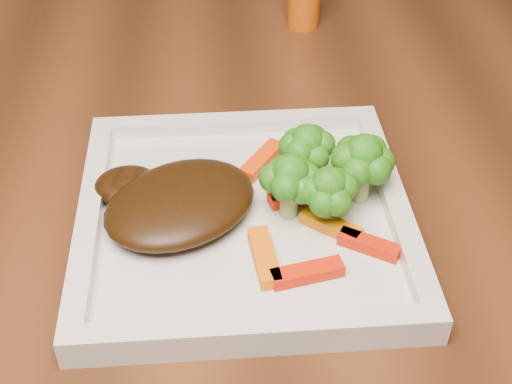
{
  "coord_description": "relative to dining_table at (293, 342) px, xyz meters",
  "views": [
    {
      "loc": [
        0.06,
        -0.67,
        1.16
      ],
      "look_at": [
        0.09,
        -0.23,
        0.79
      ],
      "focal_mm": 50.0,
      "sensor_mm": 36.0,
      "label": 1
    }
  ],
  "objects": [
    {
      "name": "broccoli_1",
      "position": [
        0.03,
        -0.15,
        0.42
      ],
      "size": [
        0.07,
        0.07,
        0.06
      ],
      "primitive_type": null,
      "rotation": [
        0.0,
        0.0,
        -0.17
      ],
      "color": "#1B7112",
      "rests_on": "plate"
    },
    {
      "name": "carrot_2",
      "position": [
        -0.06,
        -0.22,
        0.39
      ],
      "size": [
        0.02,
        0.06,
        0.01
      ],
      "primitive_type": "cube",
      "rotation": [
        0.0,
        0.0,
        1.68
      ],
      "color": "#EF6003",
      "rests_on": "plate"
    },
    {
      "name": "plate",
      "position": [
        -0.07,
        -0.17,
        0.38
      ],
      "size": [
        0.27,
        0.27,
        0.01
      ],
      "primitive_type": "cube",
      "color": "silver",
      "rests_on": "dining_table"
    },
    {
      "name": "carrot_4",
      "position": [
        -0.05,
        -0.1,
        0.39
      ],
      "size": [
        0.04,
        0.05,
        0.01
      ],
      "primitive_type": "cube",
      "rotation": [
        0.0,
        0.0,
        0.95
      ],
      "color": "#E33803",
      "rests_on": "plate"
    },
    {
      "name": "carrot_6",
      "position": [
        -0.03,
        -0.15,
        0.39
      ],
      "size": [
        0.06,
        0.03,
        0.01
      ],
      "primitive_type": "cube",
      "rotation": [
        0.0,
        0.0,
        0.28
      ],
      "color": "#F22503",
      "rests_on": "plate"
    },
    {
      "name": "carrot_3",
      "position": [
        0.03,
        -0.12,
        0.39
      ],
      "size": [
        0.05,
        0.03,
        0.01
      ],
      "primitive_type": "cube",
      "rotation": [
        0.0,
        0.0,
        -0.29
      ],
      "color": "red",
      "rests_on": "plate"
    },
    {
      "name": "broccoli_3",
      "position": [
        -0.04,
        -0.17,
        0.42
      ],
      "size": [
        0.07,
        0.07,
        0.06
      ],
      "primitive_type": null,
      "rotation": [
        0.0,
        0.0,
        -0.41
      ],
      "color": "#307313",
      "rests_on": "plate"
    },
    {
      "name": "dining_table",
      "position": [
        0.0,
        0.0,
        0.0
      ],
      "size": [
        1.6,
        0.9,
        0.75
      ],
      "primitive_type": null,
      "color": "#4E2612",
      "rests_on": "floor"
    },
    {
      "name": "carrot_0",
      "position": [
        -0.03,
        -0.24,
        0.39
      ],
      "size": [
        0.06,
        0.03,
        0.01
      ],
      "primitive_type": "cube",
      "rotation": [
        0.0,
        0.0,
        0.21
      ],
      "color": "red",
      "rests_on": "plate"
    },
    {
      "name": "broccoli_2",
      "position": [
        -0.01,
        -0.18,
        0.42
      ],
      "size": [
        0.06,
        0.06,
        0.06
      ],
      "primitive_type": null,
      "rotation": [
        0.0,
        0.0,
        -0.16
      ],
      "color": "#116B12",
      "rests_on": "plate"
    },
    {
      "name": "steak",
      "position": [
        -0.13,
        -0.17,
        0.4
      ],
      "size": [
        0.17,
        0.16,
        0.03
      ],
      "primitive_type": "ellipsoid",
      "rotation": [
        0.0,
        0.0,
        0.59
      ],
      "color": "black",
      "rests_on": "plate"
    },
    {
      "name": "carrot_5",
      "position": [
        -0.01,
        -0.19,
        0.39
      ],
      "size": [
        0.05,
        0.04,
        0.01
      ],
      "primitive_type": "cube",
      "rotation": [
        0.0,
        0.0,
        -0.68
      ],
      "color": "#CB6503",
      "rests_on": "plate"
    },
    {
      "name": "broccoli_0",
      "position": [
        -0.02,
        -0.13,
        0.42
      ],
      "size": [
        0.06,
        0.06,
        0.07
      ],
      "primitive_type": null,
      "rotation": [
        0.0,
        0.0,
        -0.12
      ],
      "color": "#267814",
      "rests_on": "plate"
    },
    {
      "name": "carrot_7",
      "position": [
        -0.02,
        -0.15,
        0.39
      ],
      "size": [
        0.06,
        0.02,
        0.01
      ],
      "primitive_type": "cube",
      "rotation": [
        0.0,
        0.0,
        0.08
      ],
      "color": "red",
      "rests_on": "plate"
    },
    {
      "name": "carrot_1",
      "position": [
        0.02,
        -0.22,
        0.39
      ],
      "size": [
        0.05,
        0.04,
        0.01
      ],
      "primitive_type": "cube",
      "rotation": [
        0.0,
        0.0,
        -0.55
      ],
      "color": "red",
      "rests_on": "plate"
    }
  ]
}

